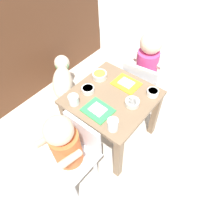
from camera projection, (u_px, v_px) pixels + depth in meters
The scene contains 14 objects.
ground_plane at pixel (112, 135), 1.66m from camera, with size 7.00×7.00×0.00m, color beige.
kitchen_cabinet_back at pixel (12, 36), 1.68m from camera, with size 1.77×0.38×1.00m, color #56331E.
dining_table at pixel (112, 105), 1.37m from camera, with size 0.52×0.52×0.46m.
seated_child_left at pixel (67, 145), 1.11m from camera, with size 0.28×0.28×0.67m.
seated_child_right at pixel (147, 66), 1.52m from camera, with size 0.32×0.32×0.71m.
dog at pixel (63, 80), 1.74m from camera, with size 0.40×0.41×0.35m.
food_tray_left at pixel (98, 110), 1.22m from camera, with size 0.15×0.18×0.02m.
food_tray_right at pixel (126, 84), 1.36m from camera, with size 0.14×0.18×0.02m.
water_cup_left at pixel (74, 100), 1.24m from camera, with size 0.06×0.06×0.06m.
water_cup_right at pixel (113, 125), 1.12m from camera, with size 0.06×0.06×0.07m.
cereal_bowl_right_side at pixel (88, 90), 1.31m from camera, with size 0.08×0.08×0.03m.
veggie_bowl_far at pixel (132, 103), 1.24m from camera, with size 0.09×0.09×0.03m.
veggie_bowl_near at pixel (100, 75), 1.39m from camera, with size 0.10×0.10×0.04m.
cereal_bowl_left_side at pixel (153, 92), 1.29m from camera, with size 0.08×0.08×0.04m.
Camera 1 is at (-0.70, -0.55, 1.41)m, focal length 32.40 mm.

